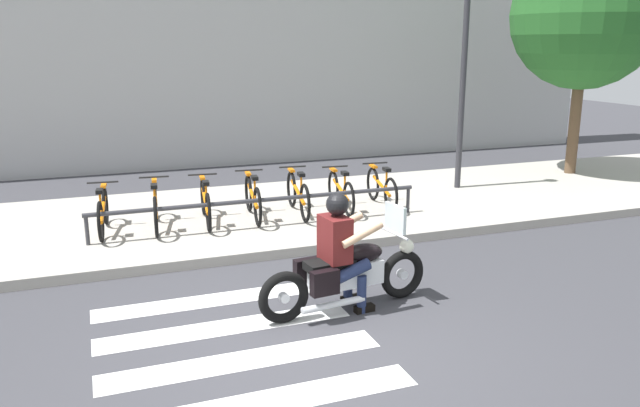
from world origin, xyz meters
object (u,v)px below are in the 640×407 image
(bicycle_1, at_px, (156,207))
(street_lamp, at_px, (464,55))
(bicycle_3, at_px, (253,198))
(bicycle_5, at_px, (341,191))
(bicycle_4, at_px, (298,194))
(bicycle_6, at_px, (381,188))
(bicycle_2, at_px, (205,203))
(motorcycle, at_px, (347,273))
(rider, at_px, (341,244))
(bicycle_0, at_px, (103,212))
(tree_near_rack, at_px, (585,16))
(bike_rack, at_px, (261,202))

(bicycle_1, distance_m, street_lamp, 6.62)
(bicycle_3, distance_m, bicycle_5, 1.60)
(bicycle_3, bearing_deg, bicycle_4, 0.01)
(bicycle_6, bearing_deg, bicycle_2, 179.99)
(bicycle_3, xyz_separation_m, bicycle_5, (1.60, 0.00, -0.02))
(motorcycle, xyz_separation_m, rider, (-0.08, -0.01, 0.36))
(bicycle_4, relative_size, bicycle_5, 1.08)
(bicycle_2, relative_size, bicycle_6, 1.07)
(bicycle_2, xyz_separation_m, bicycle_3, (0.80, -0.00, 0.01))
(bicycle_0, bearing_deg, bicycle_2, 0.01)
(motorcycle, distance_m, bicycle_3, 3.71)
(bicycle_1, height_order, bicycle_4, bicycle_4)
(bicycle_5, xyz_separation_m, tree_near_rack, (6.20, 1.25, 3.12))
(rider, distance_m, bicycle_3, 3.73)
(bicycle_0, distance_m, bicycle_3, 2.40)
(bike_rack, bearing_deg, rider, -88.43)
(street_lamp, bearing_deg, bicycle_4, -167.22)
(rider, relative_size, bicycle_6, 0.90)
(bicycle_5, bearing_deg, bicycle_1, -180.00)
(bicycle_0, relative_size, street_lamp, 0.34)
(bicycle_1, relative_size, bicycle_3, 1.04)
(motorcycle, height_order, bicycle_0, motorcycle)
(rider, relative_size, bicycle_2, 0.84)
(bicycle_1, bearing_deg, motorcycle, -64.54)
(motorcycle, relative_size, bicycle_5, 1.38)
(bicycle_2, distance_m, bicycle_4, 1.60)
(motorcycle, relative_size, bicycle_0, 1.36)
(rider, xyz_separation_m, tree_near_rack, (7.72, 4.96, 2.80))
(bicycle_2, distance_m, street_lamp, 5.89)
(bicycle_5, height_order, street_lamp, street_lamp)
(motorcycle, xyz_separation_m, bicycle_4, (0.64, 3.71, 0.06))
(bicycle_6, xyz_separation_m, bike_rack, (-2.40, -0.55, 0.08))
(rider, bearing_deg, bicycle_1, 114.43)
(bicycle_4, bearing_deg, street_lamp, 12.78)
(bicycle_2, xyz_separation_m, bicycle_6, (3.20, -0.00, -0.00))
(bicycle_1, relative_size, bicycle_4, 1.01)
(bicycle_1, height_order, bicycle_3, bicycle_3)
(bicycle_5, distance_m, tree_near_rack, 7.06)
(bicycle_2, relative_size, bicycle_3, 1.03)
(motorcycle, xyz_separation_m, bike_rack, (-0.17, 3.15, 0.12))
(bike_rack, distance_m, tree_near_rack, 8.57)
(tree_near_rack, bearing_deg, bicycle_2, -171.73)
(rider, height_order, tree_near_rack, tree_near_rack)
(bicycle_3, bearing_deg, bicycle_5, 0.02)
(motorcycle, relative_size, bicycle_6, 1.39)
(motorcycle, xyz_separation_m, street_lamp, (4.39, 4.56, 2.36))
(tree_near_rack, bearing_deg, street_lamp, -172.99)
(bicycle_4, bearing_deg, bicycle_1, 179.99)
(bicycle_0, relative_size, bike_rack, 0.30)
(rider, xyz_separation_m, bicycle_5, (1.51, 3.71, -0.32))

